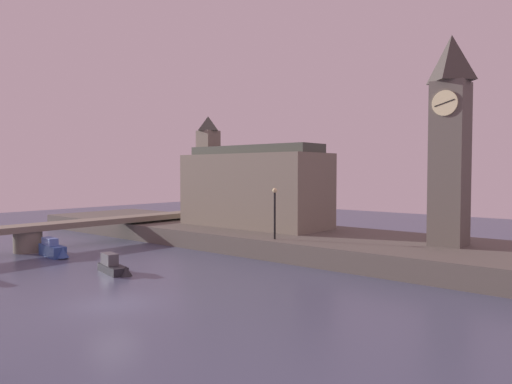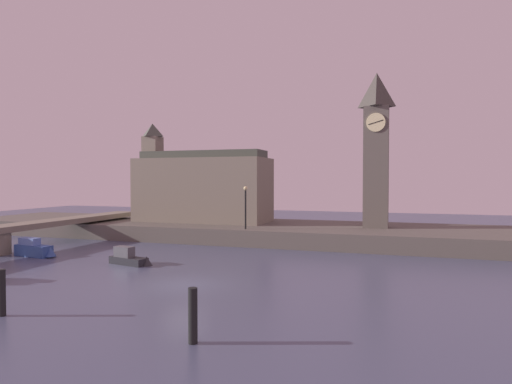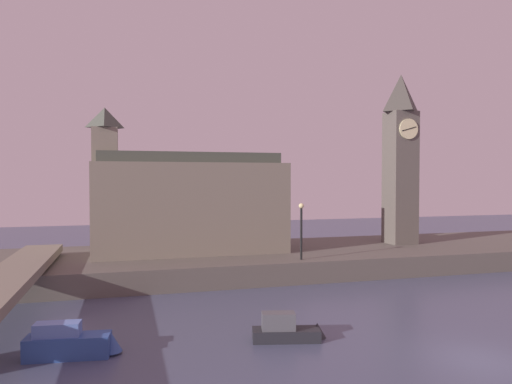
# 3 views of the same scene
# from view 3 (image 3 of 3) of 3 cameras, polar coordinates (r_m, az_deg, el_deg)

# --- Properties ---
(ground_plane) EXTENTS (120.00, 120.00, 0.00)m
(ground_plane) POSITION_cam_3_polar(r_m,az_deg,el_deg) (21.17, 25.82, -18.06)
(ground_plane) COLOR #474C66
(far_embankment) EXTENTS (70.00, 12.00, 1.50)m
(far_embankment) POSITION_cam_3_polar(r_m,az_deg,el_deg) (37.88, 5.21, -7.97)
(far_embankment) COLOR #5B544C
(far_embankment) RESTS_ON ground
(clock_tower) EXTENTS (2.47, 2.51, 14.46)m
(clock_tower) POSITION_cam_3_polar(r_m,az_deg,el_deg) (42.14, 17.16, 4.18)
(clock_tower) COLOR #5B544C
(clock_tower) RESTS_ON far_embankment
(parliament_hall) EXTENTS (14.22, 5.97, 10.72)m
(parliament_hall) POSITION_cam_3_polar(r_m,az_deg,el_deg) (36.09, -8.53, -1.34)
(parliament_hall) COLOR slate
(parliament_hall) RESTS_ON far_embankment
(streetlamp) EXTENTS (0.36, 0.36, 3.88)m
(streetlamp) POSITION_cam_3_polar(r_m,az_deg,el_deg) (32.39, 5.53, -3.95)
(streetlamp) COLOR black
(streetlamp) RESTS_ON far_embankment
(boat_tour_blue) EXTENTS (3.78, 1.39, 1.43)m
(boat_tour_blue) POSITION_cam_3_polar(r_m,az_deg,el_deg) (20.80, -21.33, -16.73)
(boat_tour_blue) COLOR #2D4C93
(boat_tour_blue) RESTS_ON ground
(boat_barge_dark) EXTENTS (3.54, 1.61, 1.34)m
(boat_barge_dark) POSITION_cam_3_polar(r_m,az_deg,el_deg) (21.44, 4.23, -16.43)
(boat_barge_dark) COLOR #232328
(boat_barge_dark) RESTS_ON ground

